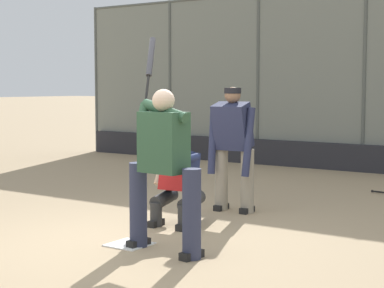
{
  "coord_description": "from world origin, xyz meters",
  "views": [
    {
      "loc": [
        -4.48,
        5.34,
        1.74
      ],
      "look_at": [
        -0.15,
        -1.0,
        1.05
      ],
      "focal_mm": 60.0,
      "sensor_mm": 36.0,
      "label": 1
    }
  ],
  "objects": [
    {
      "name": "home_plate_marker",
      "position": [
        0.0,
        0.0,
        0.01
      ],
      "size": [
        0.43,
        0.43,
        0.01
      ],
      "primitive_type": "cube",
      "color": "white",
      "rests_on": "ground_plane"
    },
    {
      "name": "padding_wall",
      "position": [
        0.0,
        -7.34,
        0.28
      ],
      "size": [
        14.39,
        0.18,
        0.56
      ],
      "primitive_type": "cube",
      "color": "#28282D",
      "rests_on": "ground_plane"
    },
    {
      "name": "catcher_behind_plate",
      "position": [
        0.15,
        -1.1,
        0.6
      ],
      "size": [
        0.63,
        0.74,
        1.16
      ],
      "rotation": [
        0.0,
        0.0,
        0.09
      ],
      "color": "#333333",
      "rests_on": "ground_plane"
    },
    {
      "name": "umpire_home",
      "position": [
        0.02,
        -2.25,
        0.93
      ],
      "size": [
        0.7,
        0.45,
        1.73
      ],
      "rotation": [
        0.0,
        0.0,
        0.05
      ],
      "color": "gray",
      "rests_on": "ground_plane"
    },
    {
      "name": "backstop_fence",
      "position": [
        0.0,
        -7.44,
        2.0
      ],
      "size": [
        14.76,
        0.08,
        3.82
      ],
      "color": "#515651",
      "rests_on": "ground_plane"
    },
    {
      "name": "ground_plane",
      "position": [
        0.0,
        0.0,
        0.0
      ],
      "size": [
        160.0,
        160.0,
        0.0
      ],
      "primitive_type": "plane",
      "color": "tan"
    },
    {
      "name": "batter_at_plate",
      "position": [
        -0.5,
        0.04,
        0.94
      ],
      "size": [
        1.03,
        0.72,
        2.29
      ],
      "rotation": [
        0.0,
        0.0,
        -0.11
      ],
      "color": "#2D334C",
      "rests_on": "ground_plane"
    }
  ]
}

